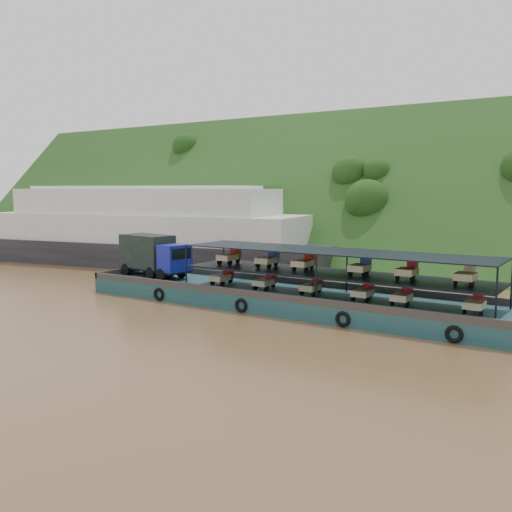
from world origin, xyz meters
The scene contains 4 objects.
ground centered at (0.00, 0.00, 0.00)m, with size 160.00×160.00×0.00m, color brown.
hillside centered at (0.00, 36.00, 0.00)m, with size 140.00×28.00×28.00m, color #1A3814.
cargo_barge centered at (2.02, -0.83, 1.21)m, with size 35.04×7.18×4.86m.
passenger_ferry centered at (-24.24, 12.36, 4.03)m, with size 47.24×19.41×9.30m.
Camera 1 is at (24.66, -37.56, 8.87)m, focal length 40.00 mm.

